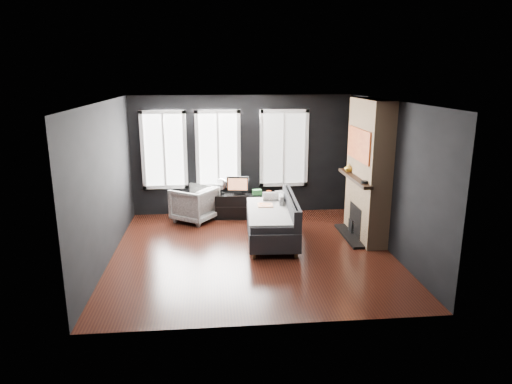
{
  "coord_description": "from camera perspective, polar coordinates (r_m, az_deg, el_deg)",
  "views": [
    {
      "loc": [
        -0.68,
        -7.74,
        3.15
      ],
      "look_at": [
        0.1,
        0.3,
        1.05
      ],
      "focal_mm": 32.0,
      "sensor_mm": 36.0,
      "label": 1
    }
  ],
  "objects": [
    {
      "name": "media_console",
      "position": [
        10.29,
        -0.62,
        -1.67
      ],
      "size": [
        1.63,
        0.63,
        0.55
      ],
      "primitive_type": null,
      "rotation": [
        0.0,
        0.0,
        -0.08
      ],
      "color": "black",
      "rests_on": "floor"
    },
    {
      "name": "ceiling",
      "position": [
        7.78,
        -0.53,
        11.26
      ],
      "size": [
        5.0,
        5.0,
        0.0
      ],
      "primitive_type": "plane",
      "color": "white",
      "rests_on": "ground"
    },
    {
      "name": "windows",
      "position": [
        10.23,
        -4.3,
        10.22
      ],
      "size": [
        4.0,
        0.16,
        1.76
      ],
      "primitive_type": null,
      "color": "white",
      "rests_on": "wall_back"
    },
    {
      "name": "armchair",
      "position": [
        10.08,
        -7.72,
        -1.28
      ],
      "size": [
        1.1,
        1.11,
        0.84
      ],
      "primitive_type": "imported",
      "rotation": [
        0.0,
        0.0,
        -2.19
      ],
      "color": "silver",
      "rests_on": "floor"
    },
    {
      "name": "storage_box",
      "position": [
        10.14,
        0.13,
        0.01
      ],
      "size": [
        0.22,
        0.17,
        0.11
      ],
      "primitive_type": "cube",
      "rotation": [
        0.0,
        0.0,
        0.23
      ],
      "color": "#2E7735",
      "rests_on": "media_console"
    },
    {
      "name": "mug",
      "position": [
        10.13,
        1.63,
        0.0
      ],
      "size": [
        0.13,
        0.11,
        0.11
      ],
      "primitive_type": "imported",
      "rotation": [
        0.0,
        0.0,
        -0.25
      ],
      "color": "orange",
      "rests_on": "media_console"
    },
    {
      "name": "book",
      "position": [
        10.25,
        2.57,
        0.56
      ],
      "size": [
        0.18,
        0.05,
        0.25
      ],
      "primitive_type": "imported",
      "rotation": [
        0.0,
        0.0,
        0.19
      ],
      "color": "#A69D85",
      "rests_on": "media_console"
    },
    {
      "name": "stripe_pillow",
      "position": [
        9.2,
        3.14,
        -1.36
      ],
      "size": [
        0.11,
        0.33,
        0.32
      ],
      "primitive_type": "cube",
      "rotation": [
        0.0,
        0.0,
        -0.1
      ],
      "color": "gray",
      "rests_on": "sofa"
    },
    {
      "name": "wall_back",
      "position": [
        10.42,
        -1.72,
        4.62
      ],
      "size": [
        5.0,
        0.02,
        2.7
      ],
      "primitive_type": "cube",
      "color": "black",
      "rests_on": "ground"
    },
    {
      "name": "floor",
      "position": [
        8.38,
        -0.49,
        -7.5
      ],
      "size": [
        5.0,
        5.0,
        0.0
      ],
      "primitive_type": "plane",
      "color": "black",
      "rests_on": "ground"
    },
    {
      "name": "fireplace",
      "position": [
        9.04,
        13.85,
        2.66
      ],
      "size": [
        0.7,
        1.62,
        2.7
      ],
      "primitive_type": null,
      "color": "#93724C",
      "rests_on": "floor"
    },
    {
      "name": "sofa",
      "position": [
        8.84,
        1.93,
        -3.32
      ],
      "size": [
        1.12,
        2.08,
        0.87
      ],
      "primitive_type": null,
      "rotation": [
        0.0,
        0.0,
        -0.05
      ],
      "color": "#232325",
      "rests_on": "floor"
    },
    {
      "name": "monitor",
      "position": [
        10.15,
        -2.3,
        1.0
      ],
      "size": [
        0.51,
        0.18,
        0.45
      ],
      "primitive_type": null,
      "rotation": [
        0.0,
        0.0,
        -0.14
      ],
      "color": "black",
      "rests_on": "media_console"
    },
    {
      "name": "mantel_clock",
      "position": [
        8.47,
        13.42,
        1.22
      ],
      "size": [
        0.17,
        0.17,
        0.04
      ],
      "primitive_type": "cylinder",
      "rotation": [
        0.0,
        0.0,
        -0.39
      ],
      "color": "black",
      "rests_on": "fireplace"
    },
    {
      "name": "wall_left",
      "position": [
        8.15,
        -18.29,
        1.07
      ],
      "size": [
        0.02,
        5.0,
        2.7
      ],
      "primitive_type": "cube",
      "color": "black",
      "rests_on": "ground"
    },
    {
      "name": "desk_fan",
      "position": [
        10.19,
        -4.37,
        0.76
      ],
      "size": [
        0.32,
        0.32,
        0.36
      ],
      "primitive_type": null,
      "rotation": [
        0.0,
        0.0,
        -0.31
      ],
      "color": "#9F9F9F",
      "rests_on": "media_console"
    },
    {
      "name": "mantel_vase",
      "position": [
        9.39,
        11.5,
        2.99
      ],
      "size": [
        0.2,
        0.21,
        0.17
      ],
      "primitive_type": "imported",
      "rotation": [
        0.0,
        0.0,
        0.21
      ],
      "color": "gold",
      "rests_on": "fireplace"
    },
    {
      "name": "wall_right",
      "position": [
        8.56,
        16.42,
        1.83
      ],
      "size": [
        0.02,
        5.0,
        2.7
      ],
      "primitive_type": "cube",
      "color": "black",
      "rests_on": "ground"
    }
  ]
}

